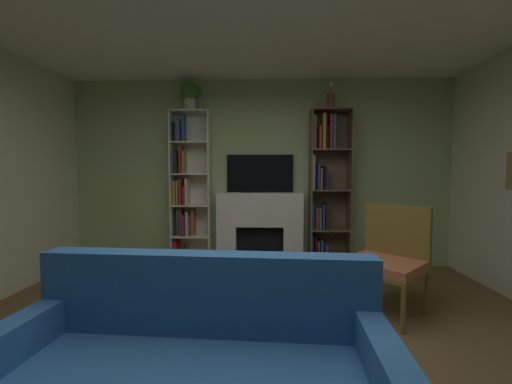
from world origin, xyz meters
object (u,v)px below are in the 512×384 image
(bookshelf_right, at_px, (325,188))
(vase_with_flowers, at_px, (331,99))
(tv, at_px, (260,174))
(armchair, at_px, (388,257))
(potted_plant, at_px, (190,94))
(fireplace, at_px, (260,228))
(bookshelf_left, at_px, (187,193))

(bookshelf_right, bearing_deg, vase_with_flowers, -22.12)
(tv, bearing_deg, armchair, -49.81)
(potted_plant, xyz_separation_m, armchair, (2.29, -1.42, -1.93))
(bookshelf_right, relative_size, potted_plant, 5.59)
(tv, bearing_deg, potted_plant, -173.06)
(bookshelf_right, height_order, potted_plant, potted_plant)
(tv, relative_size, vase_with_flowers, 2.51)
(tv, xyz_separation_m, armchair, (1.30, -1.54, -0.81))
(fireplace, height_order, bookshelf_right, bookshelf_right)
(tv, distance_m, bookshelf_right, 0.95)
(potted_plant, bearing_deg, armchair, -31.85)
(bookshelf_left, xyz_separation_m, vase_with_flowers, (2.04, -0.04, 1.32))
(fireplace, xyz_separation_m, potted_plant, (-0.99, -0.03, 1.90))
(tv, height_order, potted_plant, potted_plant)
(bookshelf_left, bearing_deg, potted_plant, -33.96)
(potted_plant, relative_size, armchair, 0.39)
(tv, xyz_separation_m, vase_with_flowers, (0.99, -0.12, 1.03))
(bookshelf_right, bearing_deg, fireplace, 179.67)
(fireplace, distance_m, bookshelf_right, 1.08)
(bookshelf_right, xyz_separation_m, vase_with_flowers, (0.06, -0.03, 1.24))
(tv, distance_m, potted_plant, 1.50)
(bookshelf_left, distance_m, armchair, 2.82)
(tv, bearing_deg, bookshelf_right, -5.82)
(bookshelf_left, distance_m, bookshelf_right, 1.97)
(tv, xyz_separation_m, bookshelf_right, (0.92, -0.09, -0.21))
(bookshelf_left, xyz_separation_m, armchair, (2.35, -1.47, -0.52))
(bookshelf_left, relative_size, armchair, 2.16)
(tv, distance_m, bookshelf_left, 1.09)
(bookshelf_left, relative_size, potted_plant, 5.59)
(fireplace, relative_size, tv, 1.39)
(armchair, bearing_deg, vase_with_flowers, 102.56)
(bookshelf_left, height_order, vase_with_flowers, vase_with_flowers)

